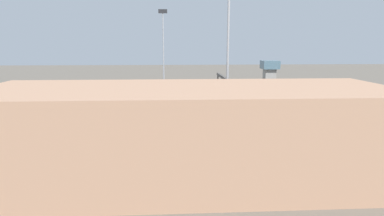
# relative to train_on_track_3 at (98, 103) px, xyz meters

# --- Properties ---
(ground_plane) EXTENTS (400.00, 400.00, 0.00)m
(ground_plane) POSITION_rel_train_on_track_3_xyz_m (-18.93, 5.00, -2.02)
(ground_plane) COLOR #60594F
(track_bed_0) EXTENTS (140.00, 2.80, 0.12)m
(track_bed_0) POSITION_rel_train_on_track_3_xyz_m (-18.93, -15.00, -1.96)
(track_bed_0) COLOR #3D3833
(track_bed_0) RESTS_ON ground_plane
(track_bed_1) EXTENTS (140.00, 2.80, 0.12)m
(track_bed_1) POSITION_rel_train_on_track_3_xyz_m (-18.93, -10.00, -1.96)
(track_bed_1) COLOR #4C443D
(track_bed_1) RESTS_ON ground_plane
(track_bed_2) EXTENTS (140.00, 2.80, 0.12)m
(track_bed_2) POSITION_rel_train_on_track_3_xyz_m (-18.93, -5.00, -1.96)
(track_bed_2) COLOR #4C443D
(track_bed_2) RESTS_ON ground_plane
(track_bed_3) EXTENTS (140.00, 2.80, 0.12)m
(track_bed_3) POSITION_rel_train_on_track_3_xyz_m (-18.93, 0.00, -1.96)
(track_bed_3) COLOR #3D3833
(track_bed_3) RESTS_ON ground_plane
(track_bed_4) EXTENTS (140.00, 2.80, 0.12)m
(track_bed_4) POSITION_rel_train_on_track_3_xyz_m (-18.93, 5.00, -1.96)
(track_bed_4) COLOR #4C443D
(track_bed_4) RESTS_ON ground_plane
(track_bed_5) EXTENTS (140.00, 2.80, 0.12)m
(track_bed_5) POSITION_rel_train_on_track_3_xyz_m (-18.93, 10.00, -1.96)
(track_bed_5) COLOR #4C443D
(track_bed_5) RESTS_ON ground_plane
(track_bed_6) EXTENTS (140.00, 2.80, 0.12)m
(track_bed_6) POSITION_rel_train_on_track_3_xyz_m (-18.93, 15.00, -1.96)
(track_bed_6) COLOR #3D3833
(track_bed_6) RESTS_ON ground_plane
(track_bed_7) EXTENTS (140.00, 2.80, 0.12)m
(track_bed_7) POSITION_rel_train_on_track_3_xyz_m (-18.93, 20.00, -1.96)
(track_bed_7) COLOR #3D3833
(track_bed_7) RESTS_ON ground_plane
(track_bed_8) EXTENTS (140.00, 2.80, 0.12)m
(track_bed_8) POSITION_rel_train_on_track_3_xyz_m (-18.93, 25.00, -1.96)
(track_bed_8) COLOR #4C443D
(track_bed_8) RESTS_ON ground_plane
(train_on_track_3) EXTENTS (71.40, 3.00, 3.80)m
(train_on_track_3) POSITION_rel_train_on_track_3_xyz_m (0.00, 0.00, 0.00)
(train_on_track_3) COLOR #A8AAB2
(train_on_track_3) RESTS_ON ground_plane
(train_on_track_1) EXTENTS (10.00, 3.00, 5.00)m
(train_on_track_1) POSITION_rel_train_on_track_3_xyz_m (-68.49, -10.00, 0.14)
(train_on_track_1) COLOR #D85914
(train_on_track_1) RESTS_ON ground_plane
(train_on_track_8) EXTENTS (10.00, 3.00, 5.00)m
(train_on_track_8) POSITION_rel_train_on_track_3_xyz_m (-3.71, 25.00, 0.14)
(train_on_track_8) COLOR #D85914
(train_on_track_8) RESTS_ON ground_plane
(train_on_track_6) EXTENTS (139.00, 3.06, 4.40)m
(train_on_track_6) POSITION_rel_train_on_track_3_xyz_m (-14.06, 15.00, 0.04)
(train_on_track_6) COLOR #285193
(train_on_track_6) RESTS_ON ground_plane
(light_mast_0) EXTENTS (2.80, 0.70, 28.90)m
(light_mast_0) POSITION_rel_train_on_track_3_xyz_m (-17.57, -18.20, 16.23)
(light_mast_0) COLOR #9EA0A5
(light_mast_0) RESTS_ON ground_plane
(light_mast_1) EXTENTS (2.80, 0.70, 28.63)m
(light_mast_1) POSITION_rel_train_on_track_3_xyz_m (-30.98, 28.41, 16.09)
(light_mast_1) COLOR #9EA0A5
(light_mast_1) RESTS_ON ground_plane
(signal_gantry) EXTENTS (0.70, 45.00, 8.80)m
(signal_gantry) POSITION_rel_train_on_track_3_xyz_m (-35.41, 5.00, 5.78)
(signal_gantry) COLOR #4C4742
(signal_gantry) RESTS_ON ground_plane
(maintenance_shed) EXTENTS (54.49, 19.59, 12.63)m
(maintenance_shed) POSITION_rel_train_on_track_3_xyz_m (-22.74, 47.25, 4.30)
(maintenance_shed) COLOR tan
(maintenance_shed) RESTS_ON ground_plane
(control_tower) EXTENTS (6.00, 6.00, 12.08)m
(control_tower) POSITION_rel_train_on_track_3_xyz_m (-56.17, -28.89, 5.10)
(control_tower) COLOR gray
(control_tower) RESTS_ON ground_plane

